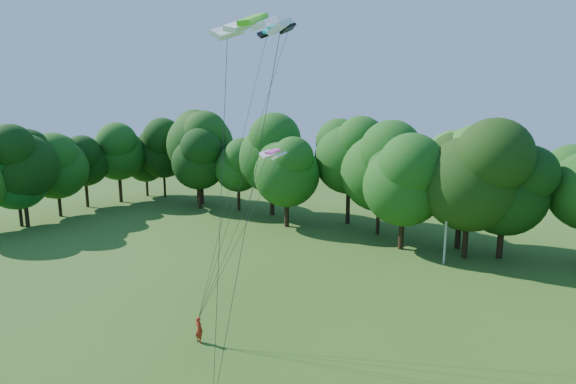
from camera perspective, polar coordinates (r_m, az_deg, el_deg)
The scene contains 8 objects.
utility_pole at distance 41.60m, azimuth 19.48°, elevation -3.44°, with size 1.49×0.51×7.67m.
kite_flyer_left at distance 28.07m, azimuth -11.24°, elevation -16.77°, with size 0.59×0.38×1.60m, color #AB2916.
kite_teal at distance 28.41m, azimuth -1.39°, elevation 20.40°, with size 2.75×1.73×0.62m.
kite_green at distance 18.34m, azimuth -4.51°, elevation 21.03°, with size 3.17×1.70×0.66m.
kite_pink at distance 24.31m, azimuth -1.93°, elevation 5.17°, with size 1.68×1.06×0.28m.
tree_back_west at distance 64.76m, azimuth -11.12°, elevation 6.61°, with size 10.27×10.27×14.94m.
tree_back_center at distance 43.18m, azimuth 22.20°, elevation 3.16°, with size 9.47×9.47×13.78m.
tree_flank_west at distance 60.14m, azimuth -31.32°, elevation 2.58°, with size 7.53×7.53×10.95m.
Camera 1 is at (13.83, -7.46, 13.61)m, focal length 28.00 mm.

